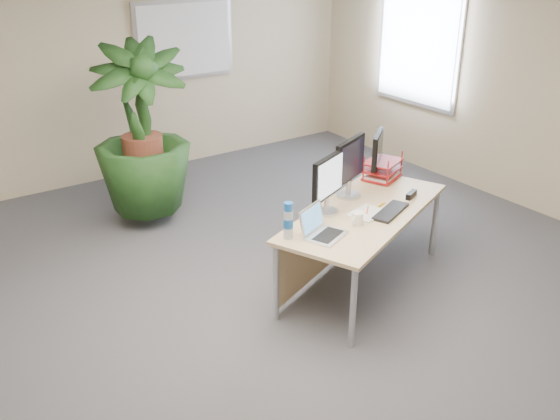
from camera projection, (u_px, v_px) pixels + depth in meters
floor at (297, 343)px, 4.56m from camera, size 8.00×8.00×0.00m
back_wall at (88, 67)px, 7.01m from camera, size 7.00×0.04×2.70m
whiteboard at (185, 40)px, 7.52m from camera, size 1.30×0.04×0.95m
window at (418, 41)px, 7.45m from camera, size 0.04×1.30×1.55m
desk at (353, 224)px, 5.16m from camera, size 1.93×1.38×0.68m
floor_plant at (143, 152)px, 6.17m from camera, size 1.06×1.06×1.50m
monitor_left at (328, 181)px, 4.91m from camera, size 0.41×0.20×0.48m
monitor_right at (350, 164)px, 5.21m from camera, size 0.44×0.22×0.51m
monitor_dark at (377, 153)px, 5.58m from camera, size 0.33×0.28×0.44m
laptop at (320, 228)px, 4.63m from camera, size 0.38×0.36×0.22m
keyboard at (391, 211)px, 5.01m from camera, size 0.45×0.30×0.02m
coffee_mug at (357, 219)px, 4.80m from camera, size 0.13×0.09×0.10m
spiral_notebook at (367, 213)px, 4.99m from camera, size 0.34×0.29×0.01m
orange_pen at (367, 210)px, 5.03m from camera, size 0.11×0.11×0.01m
yellow_highlighter at (381, 205)px, 5.14m from camera, size 0.12×0.05×0.02m
water_bottle at (288, 221)px, 4.55m from camera, size 0.07×0.07×0.28m
letter_tray at (382, 171)px, 5.68m from camera, size 0.42×0.38×0.16m
stapler at (411, 195)px, 5.29m from camera, size 0.16×0.10×0.05m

